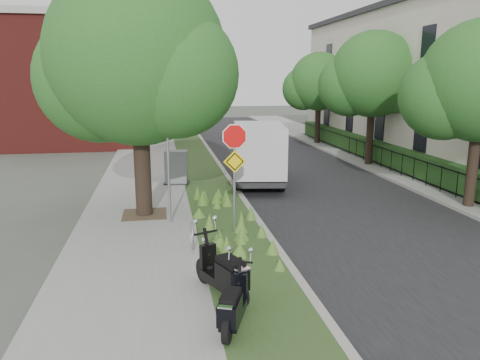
# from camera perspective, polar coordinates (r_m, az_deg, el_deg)

# --- Properties ---
(ground) EXTENTS (120.00, 120.00, 0.00)m
(ground) POSITION_cam_1_polar(r_m,az_deg,el_deg) (13.27, 5.79, -7.26)
(ground) COLOR #4C5147
(ground) RESTS_ON ground
(sidewalk_near) EXTENTS (3.50, 60.00, 0.12)m
(sidewalk_near) POSITION_cam_1_polar(r_m,az_deg,el_deg) (22.47, -11.67, 0.92)
(sidewalk_near) COLOR gray
(sidewalk_near) RESTS_ON ground
(verge) EXTENTS (2.00, 60.00, 0.12)m
(verge) POSITION_cam_1_polar(r_m,az_deg,el_deg) (22.54, -4.67, 1.17)
(verge) COLOR #31481F
(verge) RESTS_ON ground
(kerb_near) EXTENTS (0.20, 60.00, 0.13)m
(kerb_near) POSITION_cam_1_polar(r_m,az_deg,el_deg) (22.64, -2.15, 1.27)
(kerb_near) COLOR #9E9991
(kerb_near) RESTS_ON ground
(road) EXTENTS (7.00, 60.00, 0.01)m
(road) POSITION_cam_1_polar(r_m,az_deg,el_deg) (23.36, 6.40, 1.40)
(road) COLOR black
(road) RESTS_ON ground
(kerb_far) EXTENTS (0.20, 60.00, 0.13)m
(kerb_far) POSITION_cam_1_polar(r_m,az_deg,el_deg) (24.54, 14.28, 1.77)
(kerb_far) COLOR #9E9991
(kerb_far) RESTS_ON ground
(footpath_far) EXTENTS (3.20, 60.00, 0.12)m
(footpath_far) POSITION_cam_1_polar(r_m,az_deg,el_deg) (25.28, 17.81, 1.85)
(footpath_far) COLOR gray
(footpath_far) RESTS_ON ground
(street_tree_main) EXTENTS (6.21, 5.54, 7.66)m
(street_tree_main) POSITION_cam_1_polar(r_m,az_deg,el_deg) (14.90, -12.66, 13.48)
(street_tree_main) COLOR black
(street_tree_main) RESTS_ON ground
(bare_post) EXTENTS (0.08, 0.08, 4.00)m
(bare_post) POSITION_cam_1_polar(r_m,az_deg,el_deg) (14.02, -8.75, 2.70)
(bare_post) COLOR #A5A8AD
(bare_post) RESTS_ON ground
(bike_hoop) EXTENTS (0.06, 0.78, 0.77)m
(bike_hoop) POSITION_cam_1_polar(r_m,az_deg,el_deg) (12.11, -5.88, -6.73)
(bike_hoop) COLOR #A5A8AD
(bike_hoop) RESTS_ON ground
(sign_assembly) EXTENTS (0.94, 0.08, 3.22)m
(sign_assembly) POSITION_cam_1_polar(r_m,az_deg,el_deg) (12.94, -0.66, 2.96)
(sign_assembly) COLOR #A5A8AD
(sign_assembly) RESTS_ON ground
(fence_far) EXTENTS (0.04, 24.00, 1.00)m
(fence_far) POSITION_cam_1_polar(r_m,az_deg,el_deg) (24.73, 15.84, 3.18)
(fence_far) COLOR black
(fence_far) RESTS_ON ground
(hedge_far) EXTENTS (1.00, 24.00, 1.10)m
(hedge_far) POSITION_cam_1_polar(r_m,az_deg,el_deg) (25.04, 17.29, 3.20)
(hedge_far) COLOR #1F4719
(hedge_far) RESTS_ON footpath_far
(terrace_houses) EXTENTS (7.40, 26.40, 8.20)m
(terrace_houses) POSITION_cam_1_polar(r_m,az_deg,el_deg) (26.58, 24.83, 10.70)
(terrace_houses) COLOR beige
(terrace_houses) RESTS_ON ground
(brick_building) EXTENTS (9.40, 10.40, 8.30)m
(brick_building) POSITION_cam_1_polar(r_m,az_deg,el_deg) (34.56, -20.27, 11.32)
(brick_building) COLOR maroon
(brick_building) RESTS_ON ground
(far_tree_a) EXTENTS (4.60, 4.10, 6.22)m
(far_tree_a) POSITION_cam_1_polar(r_m,az_deg,el_deg) (17.46, 27.07, 10.04)
(far_tree_a) COLOR black
(far_tree_a) RESTS_ON ground
(far_tree_b) EXTENTS (4.83, 4.31, 6.56)m
(far_tree_b) POSITION_cam_1_polar(r_m,az_deg,el_deg) (24.37, 15.75, 11.80)
(far_tree_b) COLOR black
(far_tree_b) RESTS_ON ground
(far_tree_c) EXTENTS (4.37, 3.89, 5.93)m
(far_tree_c) POSITION_cam_1_polar(r_m,az_deg,el_deg) (31.80, 9.48, 11.40)
(far_tree_c) COLOR black
(far_tree_c) RESTS_ON ground
(scooter_near) EXTENTS (0.93, 1.77, 0.90)m
(scooter_near) POSITION_cam_1_polar(r_m,az_deg,el_deg) (9.51, -1.70, -11.83)
(scooter_near) COLOR black
(scooter_near) RESTS_ON ground
(scooter_far) EXTENTS (0.73, 1.57, 0.78)m
(scooter_far) POSITION_cam_1_polar(r_m,az_deg,el_deg) (8.43, -0.96, -15.63)
(scooter_far) COLOR black
(scooter_far) RESTS_ON ground
(box_truck) EXTENTS (2.58, 5.07, 2.19)m
(box_truck) POSITION_cam_1_polar(r_m,az_deg,el_deg) (19.59, 2.21, 3.57)
(box_truck) COLOR #262628
(box_truck) RESTS_ON ground
(utility_cabinet) EXTENTS (1.12, 0.84, 1.38)m
(utility_cabinet) POSITION_cam_1_polar(r_m,az_deg,el_deg) (19.53, -7.76, 1.49)
(utility_cabinet) COLOR #262628
(utility_cabinet) RESTS_ON ground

